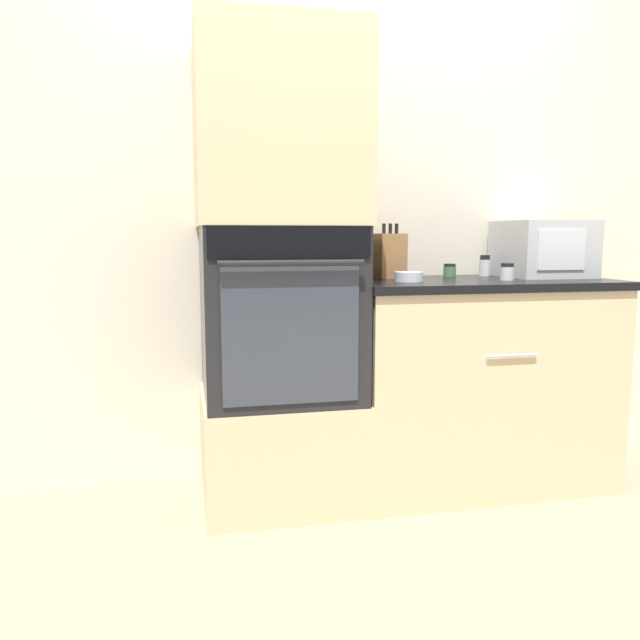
# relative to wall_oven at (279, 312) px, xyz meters

# --- Properties ---
(ground_plane) EXTENTS (12.00, 12.00, 0.00)m
(ground_plane) POSITION_rel_wall_oven_xyz_m (0.33, -0.30, -0.81)
(ground_plane) COLOR gray
(wall_back) EXTENTS (8.00, 0.05, 2.50)m
(wall_back) POSITION_rel_wall_oven_xyz_m (0.33, 0.33, 0.44)
(wall_back) COLOR beige
(wall_back) RESTS_ON ground_plane
(oven_cabinet_base) EXTENTS (0.65, 0.60, 0.46)m
(oven_cabinet_base) POSITION_rel_wall_oven_xyz_m (0.00, 0.00, -0.58)
(oven_cabinet_base) COLOR beige
(oven_cabinet_base) RESTS_ON ground_plane
(wall_oven) EXTENTS (0.63, 0.64, 0.70)m
(wall_oven) POSITION_rel_wall_oven_xyz_m (0.00, 0.00, 0.00)
(wall_oven) COLOR black
(wall_oven) RESTS_ON oven_cabinet_base
(oven_cabinet_upper) EXTENTS (0.65, 0.60, 0.75)m
(oven_cabinet_upper) POSITION_rel_wall_oven_xyz_m (0.00, 0.00, 0.73)
(oven_cabinet_upper) COLOR beige
(oven_cabinet_upper) RESTS_ON wall_oven
(counter_unit) EXTENTS (1.16, 0.63, 0.93)m
(counter_unit) POSITION_rel_wall_oven_xyz_m (0.90, 0.00, -0.34)
(counter_unit) COLOR beige
(counter_unit) RESTS_ON ground_plane
(microwave) EXTENTS (0.37, 0.37, 0.26)m
(microwave) POSITION_rel_wall_oven_xyz_m (1.26, 0.09, 0.25)
(microwave) COLOR #B2B5BA
(microwave) RESTS_ON counter_unit
(knife_block) EXTENTS (0.12, 0.14, 0.25)m
(knife_block) POSITION_rel_wall_oven_xyz_m (0.54, 0.17, 0.23)
(knife_block) COLOR olive
(knife_block) RESTS_ON counter_unit
(bowl) EXTENTS (0.12, 0.12, 0.04)m
(bowl) POSITION_rel_wall_oven_xyz_m (0.54, -0.06, 0.14)
(bowl) COLOR silver
(bowl) RESTS_ON counter_unit
(condiment_jar_near) EXTENTS (0.05, 0.05, 0.10)m
(condiment_jar_near) POSITION_rel_wall_oven_xyz_m (1.02, 0.19, 0.17)
(condiment_jar_near) COLOR silver
(condiment_jar_near) RESTS_ON counter_unit
(condiment_jar_mid) EXTENTS (0.06, 0.06, 0.07)m
(condiment_jar_mid) POSITION_rel_wall_oven_xyz_m (0.98, -0.09, 0.16)
(condiment_jar_mid) COLOR silver
(condiment_jar_mid) RESTS_ON counter_unit
(condiment_jar_far) EXTENTS (0.06, 0.06, 0.06)m
(condiment_jar_far) POSITION_rel_wall_oven_xyz_m (0.84, 0.20, 0.15)
(condiment_jar_far) COLOR #427047
(condiment_jar_far) RESTS_ON counter_unit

